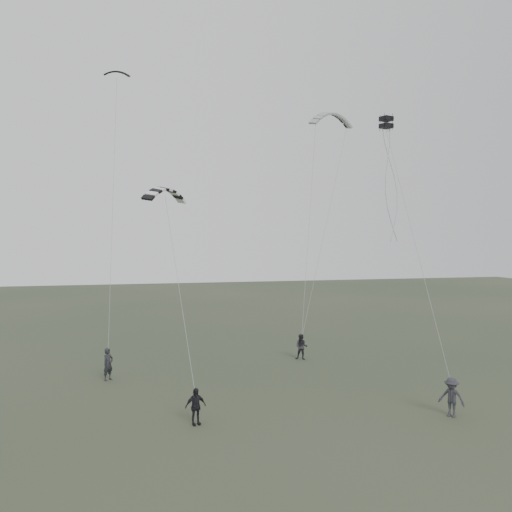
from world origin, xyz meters
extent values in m
plane|color=#2E3C28|center=(0.00, 0.00, 0.00)|extent=(140.00, 140.00, 0.00)
imported|color=black|center=(-8.24, 5.94, 0.95)|extent=(0.81, 0.81, 1.90)
imported|color=#232329|center=(4.48, 8.14, 0.88)|extent=(1.06, 0.98, 1.75)
imported|color=black|center=(-3.97, -2.31, 0.83)|extent=(1.05, 0.65, 1.66)
imported|color=#2B2B31|center=(7.85, -4.00, 0.92)|extent=(1.27, 1.35, 1.84)
camera|label=1|loc=(-6.32, -24.46, 8.36)|focal=35.00mm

